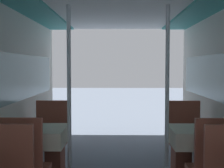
% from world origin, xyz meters
% --- Properties ---
extents(dining_table_left_1, '(0.62, 0.62, 0.75)m').
position_xyz_m(dining_table_left_1, '(-0.92, 2.65, 0.62)').
color(dining_table_left_1, '#4C4C51').
rests_on(dining_table_left_1, ground_plane).
extents(chair_left_far_1, '(0.43, 0.43, 0.99)m').
position_xyz_m(chair_left_far_1, '(-0.92, 3.21, 0.30)').
color(chair_left_far_1, brown).
rests_on(chair_left_far_1, ground_plane).
extents(support_pole_left_1, '(0.05, 0.05, 2.16)m').
position_xyz_m(support_pole_left_1, '(-0.56, 2.65, 1.08)').
color(support_pole_left_1, silver).
rests_on(support_pole_left_1, ground_plane).
extents(dining_table_right_1, '(0.62, 0.62, 0.75)m').
position_xyz_m(dining_table_right_1, '(0.92, 2.65, 0.62)').
color(dining_table_right_1, '#4C4C51').
rests_on(dining_table_right_1, ground_plane).
extents(chair_right_far_1, '(0.43, 0.43, 0.99)m').
position_xyz_m(chair_right_far_1, '(0.92, 3.21, 0.30)').
color(chair_right_far_1, brown).
rests_on(chair_right_far_1, ground_plane).
extents(support_pole_right_1, '(0.05, 0.05, 2.16)m').
position_xyz_m(support_pole_right_1, '(0.56, 2.65, 1.08)').
color(support_pole_right_1, silver).
rests_on(support_pole_right_1, ground_plane).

